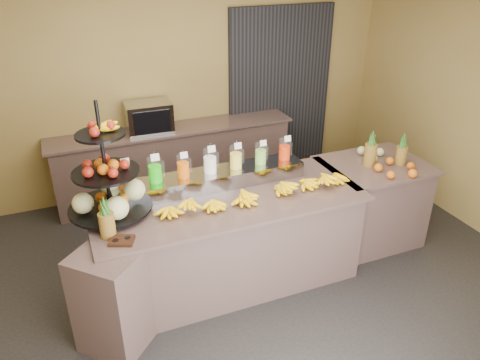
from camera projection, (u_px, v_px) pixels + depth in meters
ground at (241, 298)px, 4.44m from camera, size 6.00×6.00×0.00m
room_envelope at (227, 81)px, 4.30m from camera, size 6.04×5.02×2.82m
buffet_counter at (219, 245)px, 4.41m from camera, size 2.75×1.25×0.93m
right_counter at (370, 202)px, 5.13m from camera, size 1.08×0.88×0.93m
back_ledge at (175, 161)px, 6.08m from camera, size 3.10×0.55×0.93m
pitcher_tray at (211, 179)px, 4.44m from camera, size 1.85×0.30×0.15m
juice_pitcher_orange_a at (126, 176)px, 4.09m from camera, size 0.13×0.13×0.31m
juice_pitcher_green at (155, 171)px, 4.18m from camera, size 0.13×0.13×0.31m
juice_pitcher_orange_b at (183, 168)px, 4.27m from camera, size 0.12×0.12×0.28m
juice_pitcher_milk at (210, 162)px, 4.36m from camera, size 0.13×0.13×0.30m
juice_pitcher_lemon at (236, 158)px, 4.45m from camera, size 0.12×0.12×0.29m
juice_pitcher_lime at (261, 155)px, 4.54m from camera, size 0.11×0.12×0.27m
juice_pitcher_orange_c at (285, 151)px, 4.62m from camera, size 0.12×0.12×0.28m
banana_heap at (261, 190)px, 4.27m from camera, size 1.87×0.17×0.16m
fruit_stand at (114, 186)px, 3.94m from camera, size 0.82×0.82×1.00m
condiment_caddy at (122, 241)px, 3.64m from camera, size 0.23×0.20×0.03m
pineapple_left_a at (107, 222)px, 3.65m from camera, size 0.12×0.12×0.37m
pineapple_left_b at (116, 180)px, 4.27m from camera, size 0.13×0.13×0.40m
right_fruit_pile at (390, 162)px, 4.79m from camera, size 0.44×0.42×0.23m
oven_warmer at (149, 117)px, 5.69m from camera, size 0.55×0.39×0.36m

